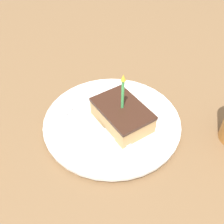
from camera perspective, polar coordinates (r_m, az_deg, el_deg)
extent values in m
cube|color=brown|center=(0.59, 1.49, -2.35)|extent=(2.40, 2.40, 0.04)
cylinder|color=white|center=(0.55, 0.00, -2.20)|extent=(0.27, 0.27, 0.02)
cylinder|color=white|center=(0.55, 0.00, -1.96)|extent=(0.28, 0.28, 0.01)
cube|color=tan|center=(0.53, 2.17, -0.89)|extent=(0.08, 0.12, 0.03)
cube|color=#381E14|center=(0.51, 2.23, 0.76)|extent=(0.08, 0.12, 0.01)
cylinder|color=#4CBF66|center=(0.49, 2.34, 3.83)|extent=(0.01, 0.01, 0.06)
cone|color=yellow|center=(0.47, 2.48, 7.50)|extent=(0.01, 0.01, 0.01)
cube|color=#B2B2B7|center=(0.53, -3.10, -3.48)|extent=(0.07, 0.15, 0.00)
cube|color=#B2B2B7|center=(0.58, -10.90, 0.81)|extent=(0.04, 0.05, 0.00)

